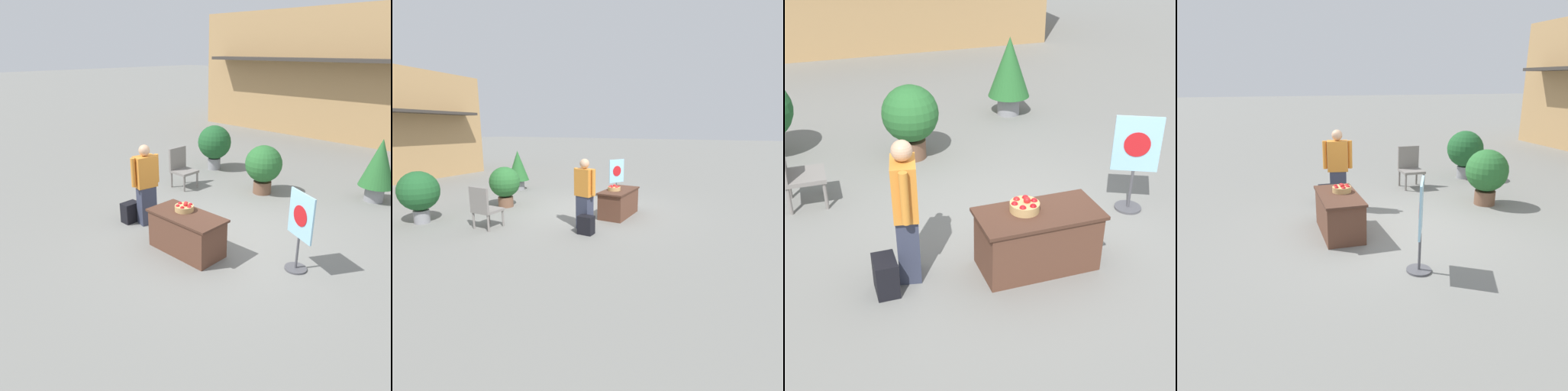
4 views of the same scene
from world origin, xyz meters
The scene contains 11 objects.
ground_plane centered at (0.00, 0.00, 0.00)m, with size 120.00×120.00×0.00m, color slate.
storefront_building centered at (-1.99, 11.08, 2.43)m, with size 13.13×5.09×4.85m.
display_table centered at (-0.08, -0.99, 0.36)m, with size 1.39×0.68×0.71m.
apple_basket centered at (-0.22, -0.90, 0.77)m, with size 0.33×0.33×0.16m.
person_visitor centered at (-1.50, -0.72, 0.84)m, with size 0.33×0.60×1.65m.
backpack centered at (-1.80, -0.92, 0.21)m, with size 0.24×0.34×0.42m.
poster_board centered at (1.65, -0.19, 0.74)m, with size 0.56×0.36×1.34m.
patio_chair centered at (-2.61, 1.35, 0.55)m, with size 0.55×0.55×1.02m.
potted_plant_far_left centered at (-0.79, 2.39, 0.71)m, with size 0.91×0.91×1.21m.
potted_plant_near_left centered at (-3.02, 3.12, 0.79)m, with size 0.98×0.98×1.30m.
potted_plant_far_right centered at (1.42, 3.79, 0.87)m, with size 0.80×0.80×1.50m.
Camera 1 is at (4.19, -5.22, 3.38)m, focal length 35.00 mm.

